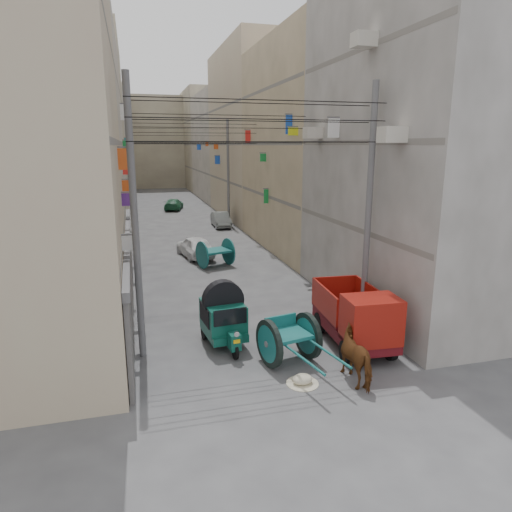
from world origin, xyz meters
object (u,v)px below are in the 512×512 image
object	(u,v)px
second_cart	(215,252)
distant_car_green	(174,204)
horse	(360,355)
auto_rickshaw	(223,316)
mini_truck	(359,322)
distant_car_grey	(221,220)
tonga_cart	(289,339)
distant_car_white	(195,246)
feed_sack	(302,379)

from	to	relation	value
second_cart	distant_car_green	bearing A→B (deg)	72.91
second_cart	horse	xyz separation A→B (m)	(1.60, -12.61, -0.03)
auto_rickshaw	mini_truck	distance (m)	4.15
distant_car_green	second_cart	bearing A→B (deg)	104.09
mini_truck	distant_car_grey	size ratio (longest dim) A/B	1.06
auto_rickshaw	second_cart	size ratio (longest dim) A/B	1.19
tonga_cart	distant_car_grey	distance (m)	22.82
distant_car_white	distant_car_grey	distance (m)	9.75
mini_truck	second_cart	world-z (taller)	mini_truck
auto_rickshaw	distant_car_white	size ratio (longest dim) A/B	0.65
second_cart	distant_car_white	world-z (taller)	second_cart
auto_rickshaw	horse	bearing A→B (deg)	-52.19
mini_truck	feed_sack	distance (m)	2.87
tonga_cart	second_cart	bearing A→B (deg)	79.12
horse	distant_car_white	bearing A→B (deg)	-84.25
distant_car_grey	distant_car_green	size ratio (longest dim) A/B	0.93
auto_rickshaw	distant_car_grey	world-z (taller)	auto_rickshaw
tonga_cart	feed_sack	size ratio (longest dim) A/B	6.02
feed_sack	mini_truck	bearing A→B (deg)	31.79
second_cart	distant_car_green	size ratio (longest dim) A/B	0.53
distant_car_grey	tonga_cart	bearing A→B (deg)	-94.63
auto_rickshaw	tonga_cart	xyz separation A→B (m)	(1.57, -1.71, -0.22)
feed_sack	distant_car_green	xyz separation A→B (m)	(-0.23, 34.60, 0.40)
second_cart	distant_car_green	world-z (taller)	second_cart
distant_car_green	tonga_cart	bearing A→B (deg)	104.22
distant_car_white	distant_car_grey	world-z (taller)	distant_car_white
feed_sack	distant_car_green	distance (m)	34.60
feed_sack	distant_car_green	size ratio (longest dim) A/B	0.15
tonga_cart	distant_car_white	distance (m)	13.53
auto_rickshaw	distant_car_green	world-z (taller)	auto_rickshaw
second_cart	auto_rickshaw	bearing A→B (deg)	-116.06
auto_rickshaw	feed_sack	xyz separation A→B (m)	(1.51, -3.01, -0.80)
distant_car_white	horse	bearing A→B (deg)	88.46
auto_rickshaw	distant_car_grey	bearing A→B (deg)	73.83
distant_car_grey	distant_car_green	distance (m)	10.92
mini_truck	second_cart	size ratio (longest dim) A/B	1.86
mini_truck	second_cart	bearing A→B (deg)	106.37
distant_car_grey	second_cart	bearing A→B (deg)	-100.88
horse	tonga_cart	bearing A→B (deg)	-48.78
auto_rickshaw	mini_truck	xyz separation A→B (m)	(3.85, -1.56, 0.01)
auto_rickshaw	distant_car_green	bearing A→B (deg)	82.06
feed_sack	tonga_cart	bearing A→B (deg)	87.26
tonga_cart	feed_sack	world-z (taller)	tonga_cart
mini_truck	horse	bearing A→B (deg)	-112.76
feed_sack	horse	size ratio (longest dim) A/B	0.31
second_cart	distant_car_white	xyz separation A→B (m)	(-0.73, 2.38, -0.15)
tonga_cart	distant_car_grey	world-z (taller)	tonga_cart
auto_rickshaw	second_cart	distance (m)	9.53
auto_rickshaw	second_cart	bearing A→B (deg)	75.79
distant_car_white	distant_car_grey	size ratio (longest dim) A/B	1.04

